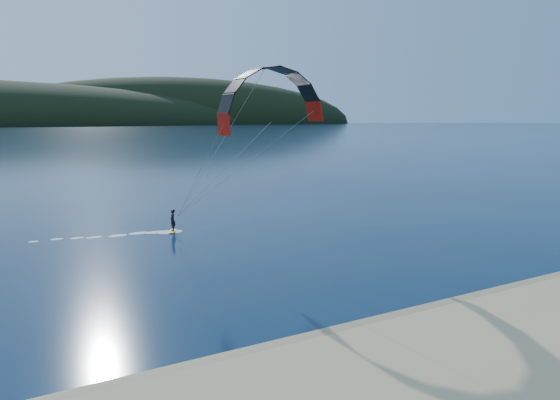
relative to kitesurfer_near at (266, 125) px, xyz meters
name	(u,v)px	position (x,y,z in m)	size (l,w,h in m)	color
wet_sand	(299,351)	(-8.36, -18.21, -8.34)	(220.00, 2.50, 0.10)	#8F7E53
kitesurfer_near	(266,125)	(0.00, 0.00, 0.00)	(21.04, 8.04, 11.56)	#C27D16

